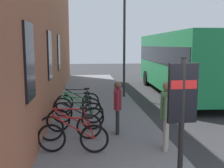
# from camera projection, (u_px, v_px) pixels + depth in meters

# --- Properties ---
(ground) EXTENTS (60.00, 60.00, 0.00)m
(ground) POSITION_uv_depth(u_px,v_px,m) (172.00, 117.00, 10.32)
(ground) COLOR #2D2D30
(sidewalk_pavement) EXTENTS (24.00, 3.50, 0.12)m
(sidewalk_pavement) POSITION_uv_depth(u_px,v_px,m) (98.00, 106.00, 11.98)
(sidewalk_pavement) COLOR slate
(sidewalk_pavement) RESTS_ON ground
(station_facade) EXTENTS (22.00, 0.65, 8.89)m
(station_facade) POSITION_uv_depth(u_px,v_px,m) (50.00, 7.00, 12.11)
(station_facade) COLOR #9E563D
(station_facade) RESTS_ON ground
(bicycle_under_window) EXTENTS (0.48, 1.76, 0.97)m
(bicycle_under_window) POSITION_uv_depth(u_px,v_px,m) (73.00, 137.00, 6.59)
(bicycle_under_window) COLOR black
(bicycle_under_window) RESTS_ON sidewalk_pavement
(bicycle_nearest_sign) EXTENTS (0.48, 1.77, 0.97)m
(bicycle_nearest_sign) POSITION_uv_depth(u_px,v_px,m) (71.00, 126.00, 7.46)
(bicycle_nearest_sign) COLOR black
(bicycle_nearest_sign) RESTS_ON sidewalk_pavement
(bicycle_by_door) EXTENTS (0.48, 1.77, 0.97)m
(bicycle_by_door) POSITION_uv_depth(u_px,v_px,m) (76.00, 118.00, 8.27)
(bicycle_by_door) COLOR black
(bicycle_by_door) RESTS_ON sidewalk_pavement
(bicycle_mid_rack) EXTENTS (0.48, 1.76, 0.97)m
(bicycle_mid_rack) POSITION_uv_depth(u_px,v_px,m) (78.00, 112.00, 9.09)
(bicycle_mid_rack) COLOR black
(bicycle_mid_rack) RESTS_ON sidewalk_pavement
(bicycle_far_end) EXTENTS (0.48, 1.77, 0.97)m
(bicycle_far_end) POSITION_uv_depth(u_px,v_px,m) (77.00, 107.00, 9.87)
(bicycle_far_end) COLOR black
(bicycle_far_end) RESTS_ON sidewalk_pavement
(bicycle_beside_lamp) EXTENTS (0.58, 1.74, 0.97)m
(bicycle_beside_lamp) POSITION_uv_depth(u_px,v_px,m) (78.00, 102.00, 10.68)
(bicycle_beside_lamp) COLOR black
(bicycle_beside_lamp) RESTS_ON sidewalk_pavement
(transit_info_sign) EXTENTS (0.12, 0.55, 2.40)m
(transit_info_sign) POSITION_uv_depth(u_px,v_px,m) (182.00, 101.00, 4.93)
(transit_info_sign) COLOR black
(transit_info_sign) RESTS_ON sidewalk_pavement
(city_bus) EXTENTS (10.59, 2.97, 3.35)m
(city_bus) POSITION_uv_depth(u_px,v_px,m) (180.00, 60.00, 15.05)
(city_bus) COLOR #1E8C4C
(city_bus) RESTS_ON ground
(pedestrian_near_bus) EXTENTS (0.60, 0.44, 1.73)m
(pedestrian_near_bus) POSITION_uv_depth(u_px,v_px,m) (167.00, 109.00, 6.67)
(pedestrian_near_bus) COLOR #B2A599
(pedestrian_near_bus) RESTS_ON sidewalk_pavement
(pedestrian_by_facade) EXTENTS (0.60, 0.28, 1.57)m
(pedestrian_by_facade) POSITION_uv_depth(u_px,v_px,m) (118.00, 102.00, 7.91)
(pedestrian_by_facade) COLOR #26262D
(pedestrian_by_facade) RESTS_ON sidewalk_pavement
(street_lamp) EXTENTS (0.28, 0.28, 5.31)m
(street_lamp) POSITION_uv_depth(u_px,v_px,m) (124.00, 34.00, 13.42)
(street_lamp) COLOR #333338
(street_lamp) RESTS_ON sidewalk_pavement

